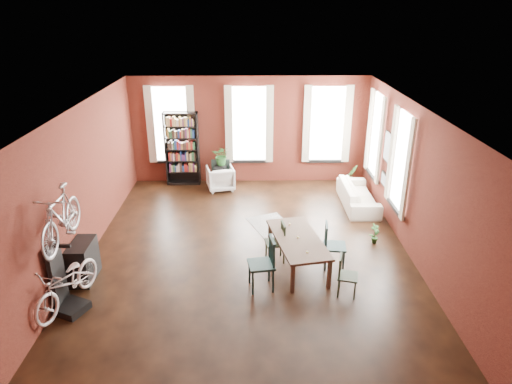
{
  "coord_description": "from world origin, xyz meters",
  "views": [
    {
      "loc": [
        0.05,
        -8.73,
        5.13
      ],
      "look_at": [
        0.16,
        0.6,
        1.24
      ],
      "focal_mm": 32.0,
      "sensor_mm": 36.0,
      "label": 1
    }
  ],
  "objects_px": {
    "dining_table": "(297,252)",
    "dining_chair_b": "(275,242)",
    "white_armchair": "(220,177)",
    "bicycle_floor": "(64,263)",
    "plant_stand": "(221,176)",
    "dining_chair_c": "(348,276)",
    "bookshelf": "(182,149)",
    "console_table": "(83,261)",
    "cream_sofa": "(358,191)",
    "dining_chair_a": "(261,264)",
    "dining_chair_d": "(335,246)",
    "bike_trainer": "(72,308)"
  },
  "relations": [
    {
      "from": "bookshelf",
      "to": "dining_chair_c",
      "type": "bearing_deg",
      "value": -56.35
    },
    {
      "from": "dining_chair_c",
      "to": "dining_chair_d",
      "type": "relative_size",
      "value": 0.82
    },
    {
      "from": "dining_chair_b",
      "to": "dining_chair_c",
      "type": "relative_size",
      "value": 1.08
    },
    {
      "from": "bookshelf",
      "to": "cream_sofa",
      "type": "height_order",
      "value": "bookshelf"
    },
    {
      "from": "dining_chair_d",
      "to": "cream_sofa",
      "type": "relative_size",
      "value": 0.47
    },
    {
      "from": "console_table",
      "to": "bicycle_floor",
      "type": "bearing_deg",
      "value": -84.4
    },
    {
      "from": "dining_chair_a",
      "to": "bookshelf",
      "type": "distance_m",
      "value": 6.02
    },
    {
      "from": "dining_table",
      "to": "bicycle_floor",
      "type": "bearing_deg",
      "value": -172.31
    },
    {
      "from": "dining_chair_b",
      "to": "dining_chair_d",
      "type": "distance_m",
      "value": 1.25
    },
    {
      "from": "dining_chair_d",
      "to": "console_table",
      "type": "xyz_separation_m",
      "value": [
        -5.05,
        -0.39,
        -0.09
      ]
    },
    {
      "from": "plant_stand",
      "to": "bicycle_floor",
      "type": "bearing_deg",
      "value": -111.31
    },
    {
      "from": "dining_chair_c",
      "to": "dining_chair_d",
      "type": "height_order",
      "value": "dining_chair_d"
    },
    {
      "from": "dining_chair_a",
      "to": "dining_chair_d",
      "type": "distance_m",
      "value": 1.71
    },
    {
      "from": "dining_table",
      "to": "dining_chair_d",
      "type": "distance_m",
      "value": 0.78
    },
    {
      "from": "dining_chair_c",
      "to": "bookshelf",
      "type": "xyz_separation_m",
      "value": [
        -3.85,
        5.79,
        0.7
      ]
    },
    {
      "from": "dining_chair_b",
      "to": "dining_chair_d",
      "type": "relative_size",
      "value": 0.89
    },
    {
      "from": "cream_sofa",
      "to": "plant_stand",
      "type": "relative_size",
      "value": 3.12
    },
    {
      "from": "dining_chair_b",
      "to": "dining_chair_c",
      "type": "xyz_separation_m",
      "value": [
        1.3,
        -1.25,
        -0.03
      ]
    },
    {
      "from": "cream_sofa",
      "to": "dining_chair_c",
      "type": "bearing_deg",
      "value": 164.99
    },
    {
      "from": "dining_chair_b",
      "to": "dining_table",
      "type": "bearing_deg",
      "value": 54.06
    },
    {
      "from": "bike_trainer",
      "to": "plant_stand",
      "type": "xyz_separation_m",
      "value": [
        2.33,
        6.01,
        0.26
      ]
    },
    {
      "from": "dining_chair_a",
      "to": "dining_chair_d",
      "type": "bearing_deg",
      "value": 106.71
    },
    {
      "from": "bike_trainer",
      "to": "dining_table",
      "type": "bearing_deg",
      "value": 19.59
    },
    {
      "from": "bookshelf",
      "to": "dining_chair_d",
      "type": "bearing_deg",
      "value": -51.89
    },
    {
      "from": "dining_chair_b",
      "to": "plant_stand",
      "type": "distance_m",
      "value": 4.51
    },
    {
      "from": "dining_table",
      "to": "dining_chair_b",
      "type": "height_order",
      "value": "dining_chair_b"
    },
    {
      "from": "dining_chair_d",
      "to": "bicycle_floor",
      "type": "xyz_separation_m",
      "value": [
        -4.95,
        -1.43,
        0.5
      ]
    },
    {
      "from": "plant_stand",
      "to": "bike_trainer",
      "type": "bearing_deg",
      "value": -111.21
    },
    {
      "from": "dining_chair_a",
      "to": "white_armchair",
      "type": "distance_m",
      "value": 5.18
    },
    {
      "from": "dining_table",
      "to": "dining_chair_c",
      "type": "distance_m",
      "value": 1.33
    },
    {
      "from": "bookshelf",
      "to": "white_armchair",
      "type": "relative_size",
      "value": 2.85
    },
    {
      "from": "bookshelf",
      "to": "plant_stand",
      "type": "height_order",
      "value": "bookshelf"
    },
    {
      "from": "plant_stand",
      "to": "dining_chair_b",
      "type": "bearing_deg",
      "value": -71.98
    },
    {
      "from": "cream_sofa",
      "to": "console_table",
      "type": "bearing_deg",
      "value": 119.33
    },
    {
      "from": "bookshelf",
      "to": "plant_stand",
      "type": "relative_size",
      "value": 3.29
    },
    {
      "from": "dining_chair_c",
      "to": "bookshelf",
      "type": "height_order",
      "value": "bookshelf"
    },
    {
      "from": "dining_table",
      "to": "dining_chair_a",
      "type": "bearing_deg",
      "value": -146.18
    },
    {
      "from": "dining_chair_c",
      "to": "plant_stand",
      "type": "xyz_separation_m",
      "value": [
        -2.7,
        5.54,
        -0.07
      ]
    },
    {
      "from": "console_table",
      "to": "cream_sofa",
      "type": "bearing_deg",
      "value": 29.33
    },
    {
      "from": "bookshelf",
      "to": "white_armchair",
      "type": "distance_m",
      "value": 1.44
    },
    {
      "from": "dining_chair_c",
      "to": "cream_sofa",
      "type": "distance_m",
      "value": 4.23
    },
    {
      "from": "dining_table",
      "to": "console_table",
      "type": "bearing_deg",
      "value": 174.1
    },
    {
      "from": "dining_chair_a",
      "to": "dining_chair_c",
      "type": "bearing_deg",
      "value": 72.47
    },
    {
      "from": "cream_sofa",
      "to": "dining_chair_b",
      "type": "bearing_deg",
      "value": 139.82
    },
    {
      "from": "dining_table",
      "to": "dining_chair_a",
      "type": "distance_m",
      "value": 1.12
    },
    {
      "from": "white_armchair",
      "to": "bicycle_floor",
      "type": "distance_m",
      "value": 6.22
    },
    {
      "from": "dining_chair_a",
      "to": "bicycle_floor",
      "type": "height_order",
      "value": "bicycle_floor"
    },
    {
      "from": "dining_chair_a",
      "to": "cream_sofa",
      "type": "xyz_separation_m",
      "value": [
        2.72,
        3.86,
        -0.11
      ]
    },
    {
      "from": "bicycle_floor",
      "to": "console_table",
      "type": "bearing_deg",
      "value": 111.21
    },
    {
      "from": "white_armchair",
      "to": "console_table",
      "type": "distance_m",
      "value": 5.29
    }
  ]
}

